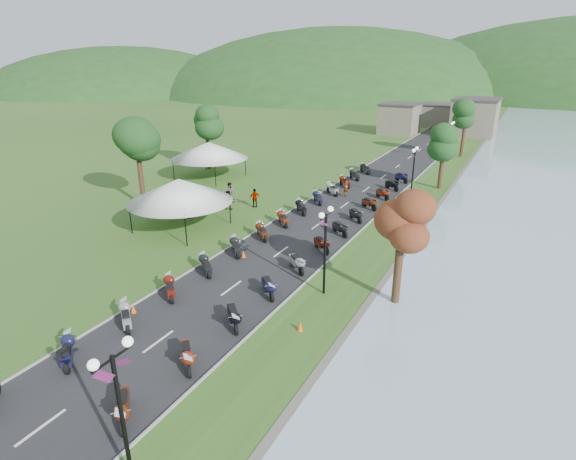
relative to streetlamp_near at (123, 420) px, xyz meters
The scene contains 14 objects.
road 36.45m from the streetlamp_near, 97.32° to the left, with size 7.00×120.00×0.02m, color #272729.
hills_backdrop 196.13m from the streetlamp_near, 91.35° to the left, with size 360.00×120.00×76.00m, color #285621, non-canonical shape.
far_building 81.33m from the streetlamp_near, 94.68° to the left, with size 18.00×16.00×5.00m, color #776D5C.
moto_row_left 19.30m from the streetlamp_near, 111.52° to the left, with size 2.60×51.81×1.10m, color #331411, non-canonical shape.
moto_row_right 21.49m from the streetlamp_near, 96.14° to the left, with size 2.60×41.36×1.10m, color #331411, non-canonical shape.
streetlamp_near is the anchor object (origin of this frame).
vendor_tent_main 23.06m from the streetlamp_near, 126.64° to the left, with size 5.39×5.39×4.00m, color white, non-canonical shape.
vendor_tent_side 39.12m from the streetlamp_near, 123.70° to the left, with size 5.67×5.67×4.00m, color white, non-canonical shape.
tree_park_left 29.86m from the streetlamp_near, 134.14° to the left, with size 3.41×3.41×9.47m, color #204E1D, non-canonical shape.
tree_lakeside 15.69m from the streetlamp_near, 74.41° to the left, with size 2.51×2.51×6.96m, color #204E1D, non-canonical shape.
pedestrian_a 26.28m from the streetlamp_near, 124.94° to the left, with size 0.70×0.51×1.91m, color slate.
pedestrian_b 29.78m from the streetlamp_near, 119.14° to the left, with size 0.93×0.51×1.91m, color slate.
pedestrian_c 25.56m from the streetlamp_near, 126.04° to the left, with size 1.24×0.51×1.92m, color slate.
traffic_cone_near 10.87m from the streetlamp_near, 135.87° to the left, with size 0.30×0.30×0.47m, color #F2590C.
Camera 1 is at (13.88, -2.93, 12.54)m, focal length 28.00 mm.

